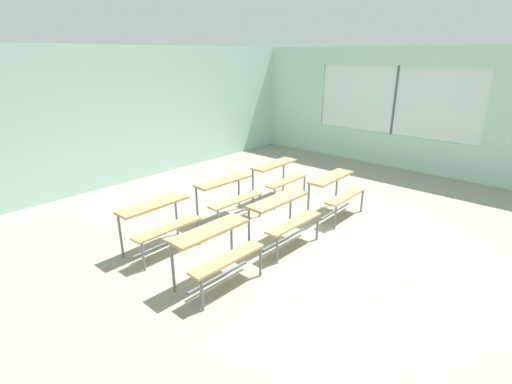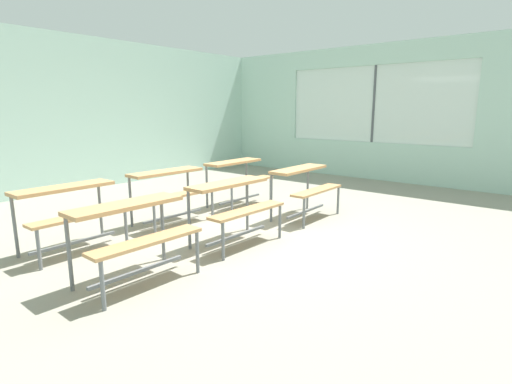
% 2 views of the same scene
% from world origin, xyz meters
% --- Properties ---
extents(ground, '(10.00, 9.00, 0.05)m').
position_xyz_m(ground, '(0.00, 0.00, -0.03)').
color(ground, gray).
extents(wall_back, '(10.00, 0.12, 3.00)m').
position_xyz_m(wall_back, '(0.00, 4.50, 1.50)').
color(wall_back, silver).
rests_on(wall_back, ground).
extents(wall_right, '(0.12, 9.00, 3.00)m').
position_xyz_m(wall_right, '(5.00, -0.13, 1.45)').
color(wall_right, silver).
rests_on(wall_right, ground).
extents(desk_bench_r0c0, '(1.11, 0.61, 0.74)m').
position_xyz_m(desk_bench_r0c0, '(-1.79, -0.17, 0.56)').
color(desk_bench_r0c0, tan).
rests_on(desk_bench_r0c0, ground).
extents(desk_bench_r0c1, '(1.11, 0.61, 0.74)m').
position_xyz_m(desk_bench_r0c1, '(-0.39, -0.16, 0.56)').
color(desk_bench_r0c1, tan).
rests_on(desk_bench_r0c1, ground).
extents(desk_bench_r0c2, '(1.11, 0.61, 0.74)m').
position_xyz_m(desk_bench_r0c2, '(1.14, -0.17, 0.56)').
color(desk_bench_r0c2, tan).
rests_on(desk_bench_r0c2, ground).
extents(desk_bench_r1c0, '(1.11, 0.60, 0.74)m').
position_xyz_m(desk_bench_r1c0, '(-1.76, 1.10, 0.56)').
color(desk_bench_r1c0, tan).
rests_on(desk_bench_r1c0, ground).
extents(desk_bench_r1c1, '(1.12, 0.63, 0.74)m').
position_xyz_m(desk_bench_r1c1, '(-0.30, 1.14, 0.56)').
color(desk_bench_r1c1, tan).
rests_on(desk_bench_r1c1, ground).
extents(desk_bench_r1c2, '(1.11, 0.60, 0.74)m').
position_xyz_m(desk_bench_r1c2, '(1.12, 1.13, 0.56)').
color(desk_bench_r1c2, tan).
rests_on(desk_bench_r1c2, ground).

